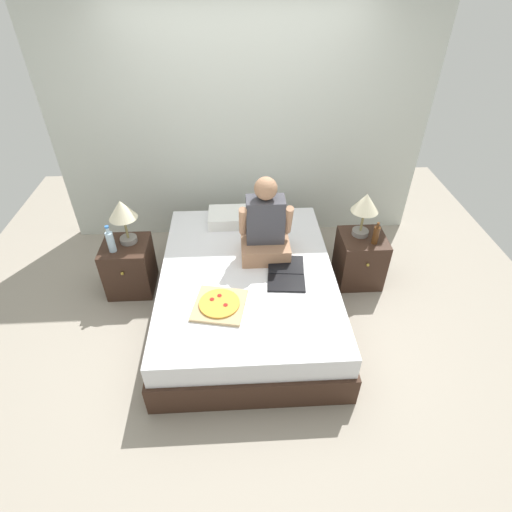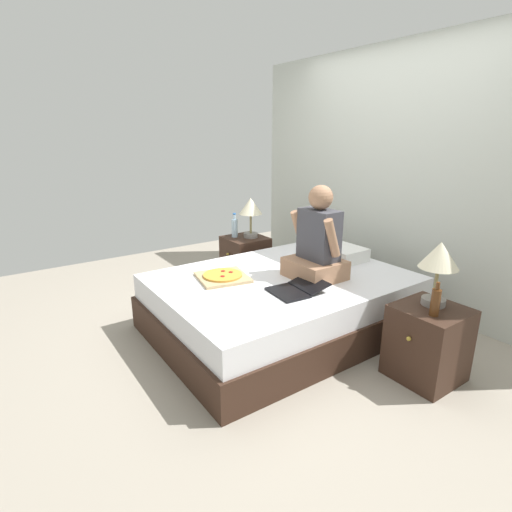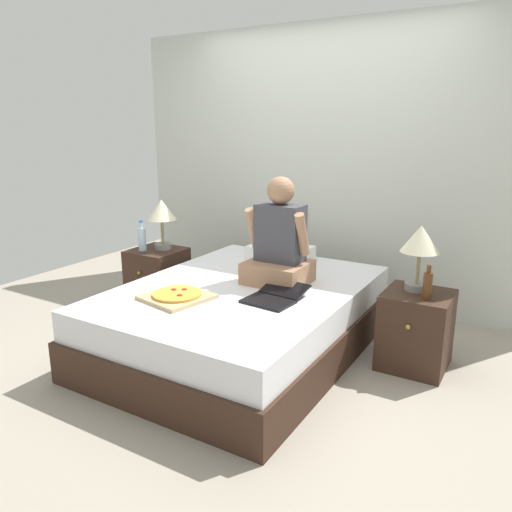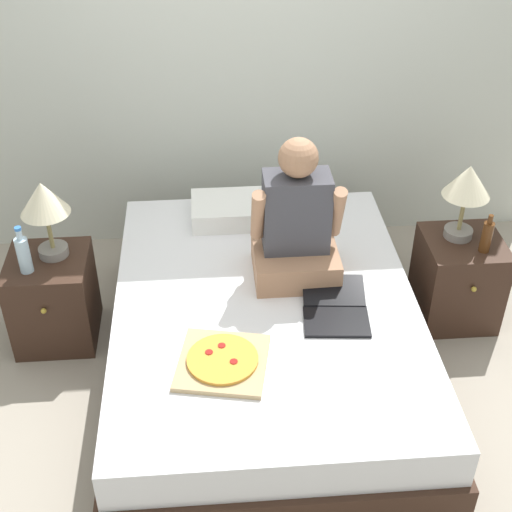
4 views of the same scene
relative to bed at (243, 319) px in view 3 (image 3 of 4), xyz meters
The scene contains 13 objects.
ground_plane 0.24m from the bed, ahead, with size 5.96×5.96×0.00m, color #9E9384.
wall_back 1.75m from the bed, 90.00° to the left, with size 3.96×0.12×2.50m, color silver.
bed is the anchor object (origin of this frame).
nightstand_left 1.22m from the bed, 161.62° to the left, with size 0.44×0.47×0.53m.
lamp_on_left_nightstand 1.35m from the bed, 158.76° to the left, with size 0.26×0.26×0.45m.
water_bottle 1.34m from the bed, 166.59° to the left, with size 0.07×0.07×0.28m.
nightstand_right 1.22m from the bed, 18.38° to the left, with size 0.44×0.47×0.53m.
lamp_on_right_nightstand 1.36m from the bed, 21.07° to the left, with size 0.26×0.26×0.45m.
beer_bottle 1.32m from the bed, 13.08° to the left, with size 0.06×0.06×0.23m.
pillow 0.85m from the bed, 97.87° to the left, with size 0.52×0.34×0.12m, color white.
person_seated 0.61m from the bed, 52.62° to the left, with size 0.47×0.40×0.78m.
laptop 0.45m from the bed, 22.29° to the right, with size 0.35×0.44×0.07m.
pizza_box 0.57m from the bed, 118.13° to the right, with size 0.47×0.47×0.04m.
Camera 3 is at (1.84, -2.90, 1.64)m, focal length 35.00 mm.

